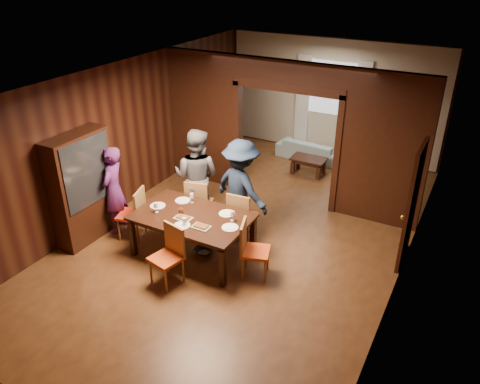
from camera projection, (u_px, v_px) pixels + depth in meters
The scene contains 32 objects.
floor at pixel (249, 233), 8.78m from camera, with size 9.00×9.00×0.00m, color #4B2A15.
ceiling at pixel (250, 78), 7.44m from camera, with size 5.50×9.00×0.02m, color silver.
room_walls at pixel (292, 127), 9.56m from camera, with size 5.52×9.01×2.90m.
person_purple at pixel (114, 190), 8.51m from camera, with size 0.61×0.40×1.67m, color #542060.
person_grey at pixel (197, 177), 8.76m from camera, with size 0.91×0.71×1.88m, color #4E4E54.
person_navy at pixel (241, 188), 8.42m from camera, with size 1.18×0.68×1.82m, color #162338.
sofa at pixel (311, 150), 11.77m from camera, with size 1.69×0.66×0.49m, color #97BEC5.
serving_bowl at pixel (202, 213), 7.82m from camera, with size 0.34×0.34×0.08m, color black.
dining_table at pixel (193, 235), 8.01m from camera, with size 1.94×1.21×0.76m, color black.
coffee_table at pixel (308, 166), 11.00m from camera, with size 0.80×0.50×0.40m, color black.
chair_left at pixel (131, 213), 8.45m from camera, with size 0.44×0.44×0.97m, color red, non-canonical shape.
chair_right at pixel (256, 250), 7.42m from camera, with size 0.44×0.44×0.97m, color #DA4714, non-canonical shape.
chair_far_l at pixel (200, 201), 8.85m from camera, with size 0.44×0.44×0.97m, color #CF6413, non-canonical shape.
chair_far_r at pixel (243, 215), 8.40m from camera, with size 0.44×0.44×0.97m, color red, non-canonical shape.
chair_near at pixel (166, 257), 7.25m from camera, with size 0.44×0.44×0.97m, color #CC4513, non-canonical shape.
hutch at pixel (82, 188), 8.22m from camera, with size 0.40×1.20×2.00m, color black.
door_right at pixel (412, 206), 7.54m from camera, with size 0.06×0.90×2.10m, color black.
window_far at pixel (333, 88), 11.46m from camera, with size 1.20×0.03×1.30m, color silver.
curtain_left at pixel (302, 102), 11.95m from camera, with size 0.35×0.06×2.40m, color white.
curtain_right at pixel (360, 111), 11.32m from camera, with size 0.35×0.06×2.40m, color white.
plate_left at pixel (158, 206), 8.12m from camera, with size 0.27×0.27×0.01m, color silver.
plate_far_l at pixel (183, 200), 8.30m from camera, with size 0.27×0.27×0.01m, color silver.
plate_far_r at pixel (227, 214), 7.88m from camera, with size 0.27×0.27×0.01m, color white.
plate_right at pixel (230, 227), 7.49m from camera, with size 0.27×0.27×0.01m, color white.
plate_near at pixel (182, 225), 7.54m from camera, with size 0.27×0.27×0.01m, color silver.
platter_a at pixel (183, 218), 7.74m from camera, with size 0.30×0.20×0.04m, color gray.
platter_b at pixel (201, 226), 7.49m from camera, with size 0.30×0.20×0.04m, color slate.
wineglass_left at pixel (156, 208), 7.90m from camera, with size 0.08×0.08×0.18m, color silver, non-canonical shape.
wineglass_far at pixel (192, 198), 8.20m from camera, with size 0.08×0.08×0.18m, color silver, non-canonical shape.
wineglass_right at pixel (232, 216), 7.65m from camera, with size 0.08×0.08×0.18m, color silver, non-canonical shape.
tumbler at pixel (184, 222), 7.52m from camera, with size 0.07×0.07×0.14m, color silver.
condiment_jar at pixel (181, 211), 7.86m from camera, with size 0.08×0.08×0.11m, color #4A2311, non-canonical shape.
Camera 1 is at (3.40, -6.62, 4.72)m, focal length 35.00 mm.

